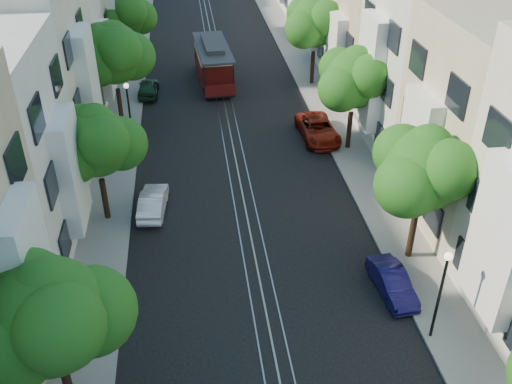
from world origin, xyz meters
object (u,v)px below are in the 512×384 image
object	(u,v)px
parked_car_w_far	(148,88)
tree_w_b	(97,144)
cable_car	(213,61)
tree_e_b	(425,171)
tree_w_a	(52,319)
parked_car_e_far	(318,129)
tree_w_c	(114,55)
tree_w_d	(126,15)
lamp_west	(129,105)
parked_car_e_mid	(392,282)
lamp_east	(442,283)
tree_e_d	(316,23)
parked_car_w_mid	(153,202)
tree_e_c	(355,80)

from	to	relation	value
parked_car_w_far	tree_w_b	bearing A→B (deg)	87.18
cable_car	parked_car_w_far	distance (m)	5.59
tree_e_b	tree_w_a	bearing A→B (deg)	-154.08
parked_car_e_far	tree_w_c	bearing A→B (deg)	162.84
tree_w_d	lamp_west	xyz separation A→B (m)	(0.84, -13.98, -1.75)
parked_car_e_mid	parked_car_e_far	size ratio (longest dim) A/B	0.71
tree_w_d	lamp_east	xyz separation A→B (m)	(13.44, -31.98, -1.75)
tree_e_d	tree_w_a	bearing A→B (deg)	-116.41
tree_e_b	tree_w_d	bearing A→B (deg)	118.07
lamp_east	tree_w_b	bearing A→B (deg)	143.42
tree_e_b	cable_car	size ratio (longest dim) A/B	0.84
tree_e_b	tree_w_a	xyz separation A→B (m)	(-14.40, -7.00, 0.00)
tree_w_c	parked_car_e_far	bearing A→B (deg)	-14.77
cable_car	tree_w_d	bearing A→B (deg)	147.56
tree_e_b	parked_car_w_far	size ratio (longest dim) A/B	1.83
tree_e_d	tree_e_b	bearing A→B (deg)	-90.00
parked_car_w_mid	parked_car_w_far	size ratio (longest dim) A/B	0.99
tree_e_d	tree_w_b	distance (m)	22.28
tree_w_d	parked_car_w_far	size ratio (longest dim) A/B	1.79
tree_w_d	cable_car	size ratio (longest dim) A/B	0.82
lamp_east	tree_e_b	bearing A→B (deg)	79.07
lamp_east	parked_car_w_mid	xyz separation A→B (m)	(-11.15, 10.42, -2.25)
tree_w_c	tree_w_a	bearing A→B (deg)	-90.00
tree_w_d	parked_car_w_mid	distance (m)	22.05
tree_w_b	tree_w_c	bearing A→B (deg)	90.00
tree_w_c	parked_car_w_far	world-z (taller)	tree_w_c
tree_w_c	lamp_east	xyz separation A→B (m)	(13.44, -20.98, -2.22)
tree_e_c	cable_car	bearing A→B (deg)	122.21
tree_e_c	tree_w_a	size ratio (longest dim) A/B	0.98
tree_w_b	parked_car_w_far	xyz separation A→B (m)	(1.54, 16.36, -3.78)
cable_car	tree_w_b	bearing A→B (deg)	-113.37
tree_w_d	lamp_east	world-z (taller)	tree_w_d
parked_car_e_far	tree_e_d	bearing A→B (deg)	77.55
tree_e_d	cable_car	xyz separation A→B (m)	(-7.76, 1.32, -3.09)
tree_w_b	tree_w_d	bearing A→B (deg)	90.00
tree_e_b	tree_w_b	size ratio (longest dim) A/B	1.07
tree_e_c	tree_w_a	bearing A→B (deg)	-128.66
lamp_west	parked_car_w_far	bearing A→B (deg)	85.20
lamp_west	parked_car_w_far	size ratio (longest dim) A/B	1.14
parked_car_e_far	tree_e_b	bearing A→B (deg)	-84.91
tree_e_d	parked_car_e_far	distance (m)	10.39
parked_car_e_mid	parked_car_w_far	world-z (taller)	parked_car_w_far
tree_e_b	lamp_west	distance (m)	18.90
parked_car_e_mid	cable_car	bearing A→B (deg)	98.60
tree_w_b	lamp_west	world-z (taller)	tree_w_b
tree_e_b	tree_w_b	bearing A→B (deg)	160.85
tree_e_b	lamp_west	xyz separation A→B (m)	(-13.56, 13.02, -1.89)
lamp_west	parked_car_w_mid	distance (m)	8.04
tree_w_b	tree_w_d	world-z (taller)	tree_w_d
tree_w_b	cable_car	xyz separation A→B (m)	(6.64, 18.32, -2.62)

